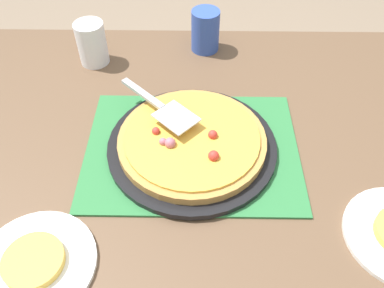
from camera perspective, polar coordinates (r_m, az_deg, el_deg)
ground_plane at (r=1.55m, az=0.00°, el=-19.60°), size 8.00×8.00×0.00m
dining_table at (r=0.99m, az=0.00°, el=-5.04°), size 1.40×1.00×0.75m
placemat at (r=0.91m, az=0.00°, el=-0.73°), size 0.48×0.36×0.01m
pizza_pan at (r=0.90m, az=0.00°, el=-0.30°), size 0.38×0.38×0.01m
pizza at (r=0.89m, az=-0.02°, el=0.59°), size 0.33×0.33×0.05m
plate_near_left at (r=0.80m, az=-21.45°, el=-15.70°), size 0.22×0.22×0.01m
served_slice_left at (r=0.79m, az=-21.71°, el=-15.26°), size 0.11×0.11×0.02m
cup_near at (r=1.18m, az=1.91°, el=15.87°), size 0.08×0.08×0.12m
cup_far at (r=1.16m, az=-14.10°, el=13.76°), size 0.08×0.08×0.12m
pizza_server at (r=0.91m, az=-4.35°, el=5.28°), size 0.19×0.19×0.01m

